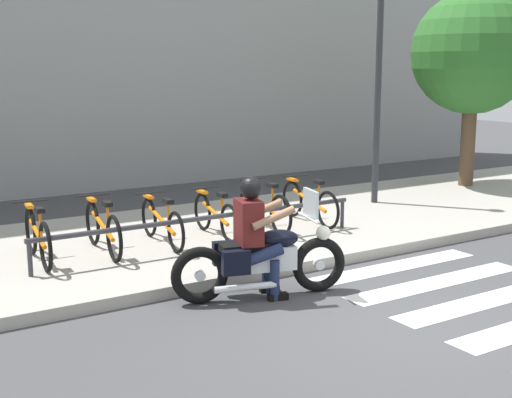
% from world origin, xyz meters
% --- Properties ---
extents(ground_plane, '(48.00, 48.00, 0.00)m').
position_xyz_m(ground_plane, '(0.00, 0.00, 0.00)').
color(ground_plane, '#424244').
extents(sidewalk, '(24.00, 4.40, 0.15)m').
position_xyz_m(sidewalk, '(0.00, 4.24, 0.07)').
color(sidewalk, '#A8A399').
rests_on(sidewalk, ground).
extents(crosswalk_stripe_2, '(2.80, 0.40, 0.01)m').
position_xyz_m(crosswalk_stripe_2, '(1.33, 0.00, 0.00)').
color(crosswalk_stripe_2, white).
rests_on(crosswalk_stripe_2, ground).
extents(crosswalk_stripe_3, '(2.80, 0.40, 0.01)m').
position_xyz_m(crosswalk_stripe_3, '(1.33, 0.80, 0.00)').
color(crosswalk_stripe_3, white).
rests_on(crosswalk_stripe_3, ground).
extents(crosswalk_stripe_4, '(2.80, 0.40, 0.01)m').
position_xyz_m(crosswalk_stripe_4, '(1.33, 1.60, 0.00)').
color(crosswalk_stripe_4, white).
rests_on(crosswalk_stripe_4, ground).
extents(motorcycle, '(2.12, 0.86, 1.27)m').
position_xyz_m(motorcycle, '(-0.87, 1.52, 0.47)').
color(motorcycle, black).
rests_on(motorcycle, ground).
extents(rider, '(0.72, 0.65, 1.46)m').
position_xyz_m(rider, '(-0.94, 1.54, 0.84)').
color(rider, '#591919').
rests_on(rider, ground).
extents(bicycle_0, '(0.48, 1.62, 0.78)m').
position_xyz_m(bicycle_0, '(-2.85, 3.89, 0.51)').
color(bicycle_0, black).
rests_on(bicycle_0, sidewalk).
extents(bicycle_1, '(0.48, 1.70, 0.77)m').
position_xyz_m(bicycle_1, '(-1.96, 3.89, 0.50)').
color(bicycle_1, black).
rests_on(bicycle_1, sidewalk).
extents(bicycle_2, '(0.48, 1.69, 0.72)m').
position_xyz_m(bicycle_2, '(-1.07, 3.89, 0.48)').
color(bicycle_2, black).
rests_on(bicycle_2, sidewalk).
extents(bicycle_3, '(0.48, 1.55, 0.71)m').
position_xyz_m(bicycle_3, '(-0.18, 3.89, 0.48)').
color(bicycle_3, black).
rests_on(bicycle_3, sidewalk).
extents(bicycle_4, '(0.48, 1.67, 0.78)m').
position_xyz_m(bicycle_4, '(0.70, 3.89, 0.50)').
color(bicycle_4, black).
rests_on(bicycle_4, sidewalk).
extents(bicycle_5, '(0.48, 1.70, 0.75)m').
position_xyz_m(bicycle_5, '(1.59, 3.89, 0.49)').
color(bicycle_5, black).
rests_on(bicycle_5, sidewalk).
extents(bike_rack, '(5.04, 0.07, 0.49)m').
position_xyz_m(bike_rack, '(-0.63, 3.33, 0.57)').
color(bike_rack, '#333338').
rests_on(bike_rack, sidewalk).
extents(street_lamp, '(0.28, 0.28, 4.73)m').
position_xyz_m(street_lamp, '(3.71, 4.64, 2.83)').
color(street_lamp, '#2D2D33').
rests_on(street_lamp, ground).
extents(tree_near_rack, '(2.61, 2.61, 4.31)m').
position_xyz_m(tree_near_rack, '(6.72, 5.04, 2.99)').
color(tree_near_rack, brown).
rests_on(tree_near_rack, ground).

